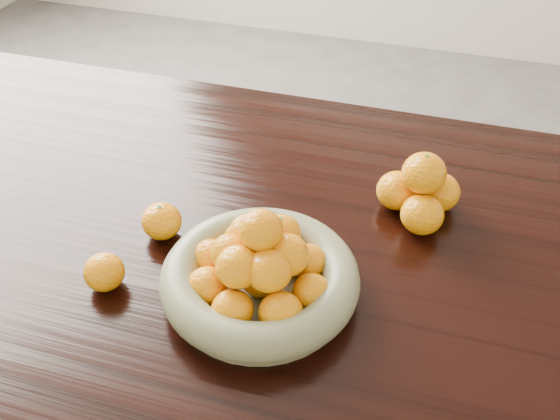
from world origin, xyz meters
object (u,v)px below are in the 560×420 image
(fruit_bowl, at_px, (260,274))
(loose_orange_0, at_px, (162,221))
(orange_pyramid, at_px, (421,192))
(dining_table, at_px, (284,273))

(fruit_bowl, distance_m, loose_orange_0, 0.23)
(fruit_bowl, bearing_deg, orange_pyramid, 51.76)
(dining_table, xyz_separation_m, orange_pyramid, (0.22, 0.14, 0.14))
(dining_table, bearing_deg, orange_pyramid, 31.63)
(dining_table, relative_size, fruit_bowl, 6.29)
(fruit_bowl, xyz_separation_m, loose_orange_0, (-0.21, 0.09, -0.01))
(fruit_bowl, xyz_separation_m, orange_pyramid, (0.22, 0.28, 0.01))
(orange_pyramid, height_order, loose_orange_0, orange_pyramid)
(dining_table, distance_m, fruit_bowl, 0.20)
(orange_pyramid, relative_size, loose_orange_0, 2.16)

